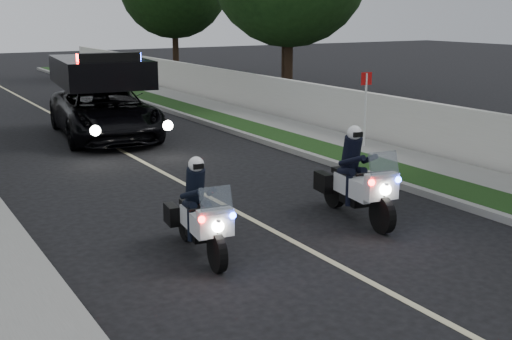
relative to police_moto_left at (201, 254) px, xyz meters
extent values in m
plane|color=black|center=(1.67, -2.79, 0.00)|extent=(120.00, 120.00, 0.00)
cube|color=gray|center=(5.77, 7.21, 0.07)|extent=(0.20, 60.00, 0.15)
cube|color=#193814|center=(6.47, 7.21, 0.08)|extent=(1.20, 60.00, 0.16)
cube|color=gray|center=(7.77, 7.21, 0.08)|extent=(1.40, 60.00, 0.16)
cube|color=beige|center=(8.77, 7.21, 0.75)|extent=(0.22, 60.00, 1.50)
cube|color=#BFB78C|center=(1.67, 7.21, 0.00)|extent=(0.12, 50.00, 0.01)
imported|color=black|center=(1.94, 10.91, 0.00)|extent=(3.48, 6.30, 2.92)
camera|label=1|loc=(-4.46, -9.38, 3.95)|focal=46.35mm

